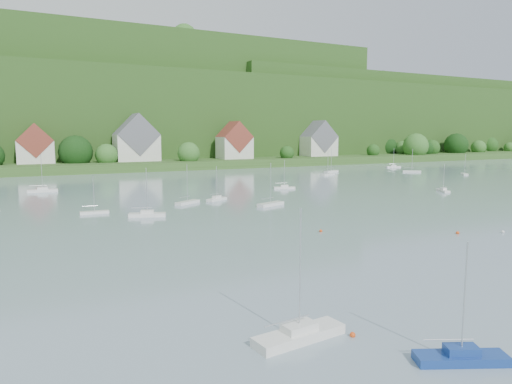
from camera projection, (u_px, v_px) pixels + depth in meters
far_shore_strip at (118, 163)px, 186.01m from camera, size 600.00×60.00×3.00m
forested_ridge at (93, 115)px, 244.19m from camera, size 620.00×181.22×69.89m
village_building_1 at (35, 147)px, 161.90m from camera, size 12.00×9.36×14.00m
village_building_2 at (136, 142)px, 176.54m from camera, size 16.00×11.44×18.00m
village_building_3 at (234, 143)px, 192.84m from camera, size 13.00×10.40×15.50m
village_building_4 at (319, 142)px, 216.57m from camera, size 15.00×10.40×16.50m
near_sailboat_0 at (299, 334)px, 30.00m from camera, size 6.59×2.50×8.68m
near_sailboat_1 at (461, 356)px, 27.05m from camera, size 5.49×3.63×7.24m
mooring_buoy_0 at (353, 337)px, 30.59m from camera, size 0.40×0.40×0.40m
mooring_buoy_2 at (458, 234)px, 62.03m from camera, size 0.47×0.47×0.47m
mooring_buoy_3 at (321, 232)px, 63.32m from camera, size 0.44×0.44×0.44m
mooring_buoy_4 at (503, 233)px, 62.63m from camera, size 0.45×0.45×0.45m
far_sailboat_cluster at (203, 187)px, 112.38m from camera, size 188.78×68.69×8.71m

